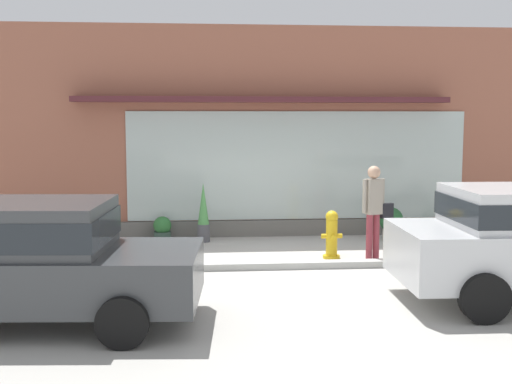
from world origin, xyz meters
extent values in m
plane|color=#B2AFA8|center=(0.00, 0.00, 0.00)|extent=(60.00, 60.00, 0.00)
cube|color=#B2B2AD|center=(0.00, -0.20, 0.06)|extent=(14.00, 0.24, 0.12)
cube|color=#935642|center=(0.00, 3.20, 2.33)|extent=(14.00, 0.36, 4.66)
cube|color=#ADBCB7|center=(0.80, 3.00, 1.58)|extent=(7.59, 0.03, 2.41)
cube|color=#4C1E23|center=(0.00, 2.85, 3.04)|extent=(8.19, 0.56, 0.12)
cube|color=#605E59|center=(0.00, 2.98, 0.18)|extent=(7.99, 0.20, 0.36)
cylinder|color=gold|center=(1.07, 0.55, 0.03)|extent=(0.32, 0.32, 0.06)
cylinder|color=gold|center=(1.07, 0.55, 0.39)|extent=(0.22, 0.22, 0.67)
sphere|color=gold|center=(1.07, 0.55, 0.79)|extent=(0.24, 0.24, 0.24)
cylinder|color=gold|center=(0.93, 0.55, 0.43)|extent=(0.10, 0.09, 0.09)
cylinder|color=gold|center=(1.22, 0.55, 0.43)|extent=(0.10, 0.09, 0.09)
cylinder|color=gold|center=(1.07, 0.40, 0.43)|extent=(0.09, 0.10, 0.09)
cylinder|color=#8E333D|center=(1.87, 0.35, 0.44)|extent=(0.12, 0.12, 0.87)
cylinder|color=#8E333D|center=(1.73, 0.31, 0.44)|extent=(0.12, 0.12, 0.87)
cube|color=#9E9384|center=(1.80, 0.33, 1.20)|extent=(0.33, 0.27, 0.65)
sphere|color=tan|center=(1.80, 0.33, 1.65)|extent=(0.24, 0.24, 0.24)
cylinder|color=#9E9384|center=(1.98, 0.38, 1.21)|extent=(0.08, 0.08, 0.62)
cylinder|color=#9E9384|center=(1.62, 0.27, 1.21)|extent=(0.08, 0.08, 0.62)
cube|color=black|center=(2.08, 0.39, 0.92)|extent=(0.26, 0.17, 0.28)
cube|color=#383A3D|center=(-3.52, -2.96, 0.64)|extent=(4.37, 2.08, 0.66)
cube|color=#383A3D|center=(-3.74, -2.95, 1.26)|extent=(2.45, 1.80, 0.66)
cube|color=#1E2328|center=(-3.74, -2.95, 1.26)|extent=(2.50, 1.82, 0.36)
cylinder|color=black|center=(-2.14, -2.16, 0.31)|extent=(0.63, 0.23, 0.62)
cylinder|color=black|center=(-2.28, -3.96, 0.31)|extent=(0.63, 0.23, 0.62)
cylinder|color=black|center=(2.30, -1.60, 0.33)|extent=(0.67, 0.20, 0.66)
cylinder|color=black|center=(2.25, -3.44, 0.33)|extent=(0.67, 0.20, 0.66)
cylinder|color=#33473D|center=(-2.21, 2.60, 0.10)|extent=(0.37, 0.37, 0.20)
sphere|color=#2D6B33|center=(-2.21, 2.60, 0.34)|extent=(0.39, 0.39, 0.39)
sphere|color=orange|center=(-2.11, 2.54, 0.40)|extent=(0.08, 0.08, 0.08)
cylinder|color=#4C4C51|center=(-1.33, 2.39, 0.19)|extent=(0.27, 0.27, 0.38)
cone|color=#4C934C|center=(-1.33, 2.39, 0.83)|extent=(0.24, 0.24, 0.89)
cylinder|color=#B7B2A3|center=(2.73, 2.25, 0.12)|extent=(0.35, 0.35, 0.23)
sphere|color=#23562D|center=(2.73, 2.25, 0.46)|extent=(0.52, 0.52, 0.52)
cylinder|color=#B7B2A3|center=(4.03, 2.34, 0.15)|extent=(0.28, 0.28, 0.31)
cone|color=#3D8442|center=(4.03, 2.34, 0.62)|extent=(0.25, 0.25, 0.63)
camera|label=1|loc=(-1.36, -11.16, 2.63)|focal=44.93mm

